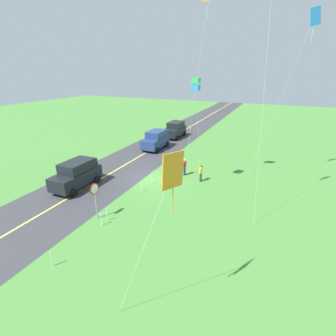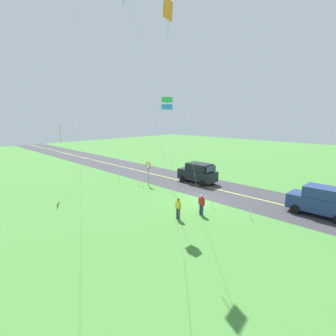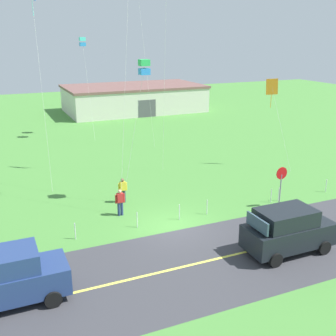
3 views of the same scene
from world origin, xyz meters
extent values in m
cube|color=#478438|center=(0.00, 0.00, -0.05)|extent=(120.00, 120.00, 0.10)
cube|color=#38383D|center=(0.00, -4.00, 0.00)|extent=(120.00, 7.00, 0.00)
cube|color=#E5E04C|center=(0.00, -4.00, 0.01)|extent=(120.00, 0.16, 0.00)
cube|color=black|center=(3.96, -4.72, 0.89)|extent=(4.40, 1.90, 1.10)
cube|color=black|center=(3.71, -4.72, 1.84)|extent=(2.73, 1.75, 0.80)
cube|color=#334756|center=(4.80, -4.72, 1.84)|extent=(0.10, 1.62, 0.64)
cube|color=#334756|center=(2.09, -4.72, 1.84)|extent=(0.10, 1.62, 0.60)
cylinder|color=black|center=(5.39, -3.77, 0.34)|extent=(0.68, 0.22, 0.68)
cylinder|color=black|center=(5.39, -5.67, 0.34)|extent=(0.68, 0.22, 0.68)
cylinder|color=black|center=(2.53, -3.77, 0.34)|extent=(0.68, 0.22, 0.68)
cylinder|color=black|center=(2.53, -5.67, 0.34)|extent=(0.68, 0.22, 0.68)
cube|color=navy|center=(-8.62, -3.66, 0.89)|extent=(4.40, 1.90, 1.10)
cube|color=navy|center=(-8.87, -3.66, 1.84)|extent=(2.73, 1.75, 0.80)
cube|color=#334756|center=(-7.78, -3.66, 1.84)|extent=(0.10, 1.61, 0.64)
cylinder|color=black|center=(-7.19, -2.71, 0.34)|extent=(0.68, 0.22, 0.68)
cylinder|color=black|center=(-7.19, -4.61, 0.34)|extent=(0.68, 0.22, 0.68)
cylinder|color=gray|center=(7.08, -0.10, 1.05)|extent=(0.08, 0.08, 2.10)
cylinder|color=red|center=(7.08, -0.10, 2.18)|extent=(0.76, 0.04, 0.76)
cylinder|color=white|center=(7.08, -0.07, 2.18)|extent=(0.62, 0.01, 0.62)
cylinder|color=#3F3F47|center=(-1.55, 4.42, 0.41)|extent=(0.16, 0.16, 0.82)
cylinder|color=#3F3F47|center=(-1.37, 4.42, 0.41)|extent=(0.16, 0.16, 0.82)
cube|color=yellow|center=(-1.46, 4.42, 1.10)|extent=(0.36, 0.22, 0.56)
cylinder|color=yellow|center=(-1.70, 4.42, 1.05)|extent=(0.10, 0.10, 0.52)
cylinder|color=yellow|center=(-1.22, 4.42, 1.05)|extent=(0.10, 0.10, 0.52)
sphere|color=brown|center=(-1.46, 4.42, 1.49)|extent=(0.22, 0.22, 0.22)
cylinder|color=navy|center=(-2.30, 2.61, 0.41)|extent=(0.16, 0.16, 0.82)
cylinder|color=navy|center=(-2.12, 2.61, 0.41)|extent=(0.16, 0.16, 0.82)
cube|color=red|center=(-2.21, 2.61, 1.10)|extent=(0.36, 0.22, 0.56)
cylinder|color=red|center=(-2.45, 2.61, 1.05)|extent=(0.10, 0.10, 0.52)
cylinder|color=red|center=(-1.97, 2.61, 1.05)|extent=(0.10, 0.10, 0.52)
sphere|color=#D8AD84|center=(-2.21, 2.61, 1.49)|extent=(0.22, 0.22, 0.22)
cylinder|color=silver|center=(-0.74, 4.26, 4.15)|extent=(1.46, 0.32, 8.30)
cube|color=green|center=(-0.01, 4.11, 8.55)|extent=(0.56, 0.56, 0.36)
cube|color=#2D8CE5|center=(-0.01, 4.11, 8.05)|extent=(0.56, 0.56, 0.36)
cylinder|color=silver|center=(-1.39, 3.60, 7.06)|extent=(1.65, 1.99, 14.12)
cube|color=orange|center=(-0.57, 4.58, 14.12)|extent=(0.13, 1.01, 1.28)
cylinder|color=#4CD8D8|center=(-0.57, 4.58, 13.22)|extent=(0.04, 0.04, 1.40)
cylinder|color=silver|center=(11.95, 6.22, 3.15)|extent=(0.85, 2.03, 6.30)
cube|color=orange|center=(11.53, 7.23, 6.29)|extent=(0.90, 0.41, 1.25)
cylinder|color=orange|center=(11.53, 7.23, 5.39)|extent=(0.04, 0.04, 1.40)
cylinder|color=silver|center=(-5.14, 9.70, 6.43)|extent=(0.22, 3.25, 12.87)
cylinder|color=silver|center=(3.43, 9.07, 8.41)|extent=(0.02, 0.96, 16.82)
cylinder|color=silver|center=(-5.23, 0.70, 0.45)|extent=(0.05, 0.05, 0.90)
cylinder|color=silver|center=(-1.85, 0.70, 0.45)|extent=(0.05, 0.05, 0.90)
cylinder|color=silver|center=(0.70, 0.70, 0.45)|extent=(0.05, 0.05, 0.90)
cylinder|color=silver|center=(2.49, 0.70, 0.45)|extent=(0.05, 0.05, 0.90)
cylinder|color=silver|center=(7.07, 0.70, 0.45)|extent=(0.05, 0.05, 0.90)
cylinder|color=silver|center=(7.65, 0.70, 0.45)|extent=(0.05, 0.05, 0.90)
cylinder|color=silver|center=(11.56, 0.70, 0.45)|extent=(0.05, 0.05, 0.90)
camera|label=1|loc=(18.33, 10.10, 9.29)|focal=26.84mm
camera|label=2|loc=(-13.06, 17.19, 7.37)|focal=26.70mm
camera|label=3|loc=(-8.67, -19.01, 10.10)|focal=44.61mm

